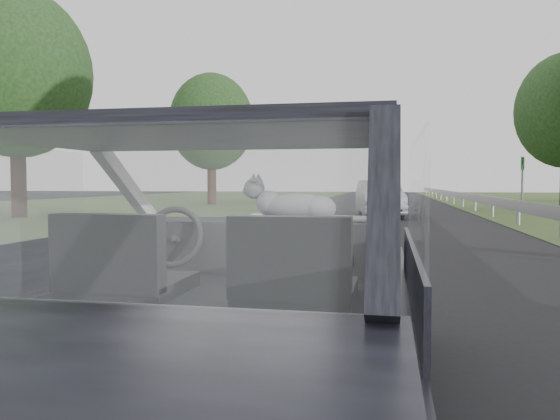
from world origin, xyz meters
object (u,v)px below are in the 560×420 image
at_px(subject_car, 224,284).
at_px(highway_sign, 522,185).
at_px(other_car, 379,198).
at_px(cat, 297,205).

relative_size(subject_car, highway_sign, 1.75).
xyz_separation_m(subject_car, other_car, (0.44, 17.41, -0.07)).
relative_size(other_car, highway_sign, 1.74).
height_order(subject_car, other_car, subject_car).
height_order(other_car, highway_sign, highway_sign).
distance_m(subject_car, cat, 0.79).
relative_size(cat, highway_sign, 0.27).
bearing_deg(cat, subject_car, -98.60).
bearing_deg(highway_sign, subject_car, -87.77).
xyz_separation_m(subject_car, highway_sign, (6.20, 21.57, 0.42)).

